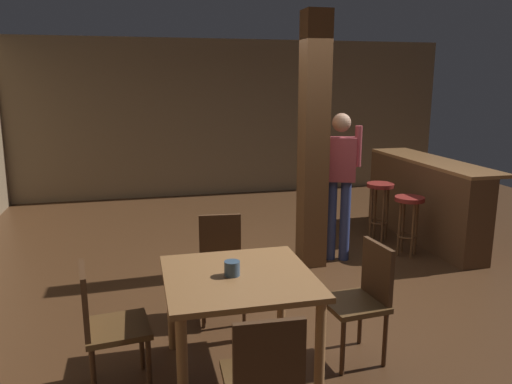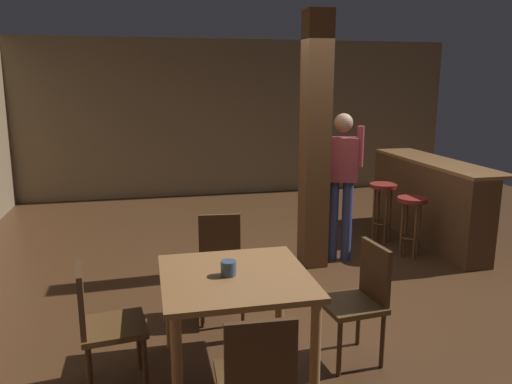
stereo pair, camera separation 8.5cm
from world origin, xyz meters
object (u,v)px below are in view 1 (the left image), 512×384
(bar_counter, at_px, (423,199))
(bar_stool_near, at_px, (409,212))
(standing_person, at_px, (340,176))
(chair_west, at_px, (105,322))
(napkin_cup, at_px, (232,268))
(chair_south, at_px, (265,378))
(chair_east, at_px, (363,295))
(bar_stool_mid, at_px, (380,198))
(chair_north, at_px, (221,261))
(dining_table, at_px, (239,290))

(bar_counter, height_order, bar_stool_near, bar_counter)
(standing_person, bearing_deg, bar_counter, 18.84)
(chair_west, bearing_deg, napkin_cup, 1.18)
(chair_south, xyz_separation_m, chair_east, (0.98, 0.86, 0.00))
(bar_stool_mid, bearing_deg, bar_stool_near, -81.83)
(bar_counter, relative_size, bar_stool_near, 3.22)
(chair_south, bearing_deg, chair_east, 41.16)
(chair_south, relative_size, chair_north, 1.00)
(standing_person, distance_m, bar_stool_near, 0.99)
(chair_west, distance_m, bar_counter, 4.66)
(chair_east, distance_m, bar_stool_near, 2.51)
(chair_south, xyz_separation_m, bar_stool_near, (2.52, 2.84, 0.04))
(bar_stool_near, height_order, bar_stool_mid, bar_stool_mid)
(chair_west, height_order, bar_stool_mid, chair_west)
(bar_stool_mid, bearing_deg, chair_north, -145.99)
(dining_table, distance_m, bar_stool_mid, 3.49)
(bar_counter, bearing_deg, chair_south, -131.96)
(bar_counter, bearing_deg, bar_stool_near, -134.03)
(chair_north, relative_size, chair_east, 1.00)
(napkin_cup, distance_m, bar_stool_near, 3.20)
(chair_west, distance_m, chair_east, 1.85)
(chair_north, bearing_deg, chair_west, -134.46)
(chair_south, xyz_separation_m, bar_stool_mid, (2.43, 3.42, 0.08))
(chair_south, height_order, chair_east, same)
(dining_table, relative_size, chair_west, 1.16)
(dining_table, height_order, bar_stool_near, dining_table)
(dining_table, bearing_deg, chair_south, -92.64)
(chair_east, xyz_separation_m, napkin_cup, (-0.99, 0.02, 0.29))
(chair_west, height_order, bar_counter, bar_counter)
(napkin_cup, xyz_separation_m, bar_counter, (3.05, 2.51, -0.26))
(chair_east, distance_m, bar_stool_mid, 2.95)
(chair_east, height_order, bar_counter, bar_counter)
(chair_south, distance_m, bar_stool_mid, 4.20)
(chair_north, xyz_separation_m, bar_counter, (2.97, 1.56, 0.04))
(chair_north, xyz_separation_m, chair_east, (0.91, -0.97, 0.00))
(dining_table, relative_size, chair_south, 1.16)
(napkin_cup, height_order, bar_stool_near, napkin_cup)
(bar_stool_mid, bearing_deg, napkin_cup, -133.85)
(dining_table, height_order, napkin_cup, napkin_cup)
(chair_south, distance_m, bar_stool_near, 3.80)
(chair_north, bearing_deg, bar_stool_mid, 34.01)
(chair_east, xyz_separation_m, bar_stool_mid, (1.45, 2.56, 0.08))
(chair_west, xyz_separation_m, chair_north, (0.95, 0.97, 0.00))
(chair_south, relative_size, bar_stool_near, 1.23)
(napkin_cup, bearing_deg, dining_table, 0.38)
(bar_counter, bearing_deg, chair_east, -129.23)
(chair_west, xyz_separation_m, napkin_cup, (0.87, 0.02, 0.29))
(bar_counter, height_order, bar_stool_mid, bar_counter)
(dining_table, distance_m, chair_east, 0.95)
(bar_counter, distance_m, bar_stool_mid, 0.61)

